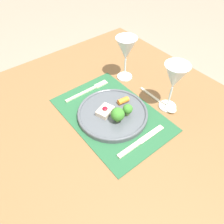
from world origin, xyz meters
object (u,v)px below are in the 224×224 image
Objects in this scene: wine_glass_far at (126,50)px; fork at (90,90)px; knife at (138,143)px; spoon at (166,106)px; wine_glass_near at (175,78)px; dinner_plate at (113,113)px.

fork is at bearing -96.38° from wine_glass_far.
wine_glass_far is (-0.32, 0.22, 0.14)m from knife.
knife is 1.07× the size of wine_glass_far.
spoon reaches higher than knife.
spoon is 0.14m from wine_glass_near.
wine_glass_far reaches higher than knife.
dinner_plate is at bearing -51.28° from wine_glass_far.
knife is at bearing -3.78° from fork.
spoon is (0.28, 0.19, 0.00)m from fork.
dinner_plate reaches higher than knife.
wine_glass_far is (-0.16, 0.20, 0.13)m from dinner_plate.
wine_glass_far reaches higher than spoon.
wine_glass_far is at bearing 178.69° from spoon.
knife is 0.41m from wine_glass_far.
wine_glass_near is 1.02× the size of wine_glass_far.
spoon is 0.29m from wine_glass_far.
dinner_plate is 0.16m from knife.
spoon is at bearing 64.92° from dinner_plate.
wine_glass_near reaches higher than knife.
fork is at bearing -145.82° from wine_glass_near.
wine_glass_far is (-0.26, -0.00, 0.14)m from spoon.
dinner_plate is at bearing -114.96° from wine_glass_near.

